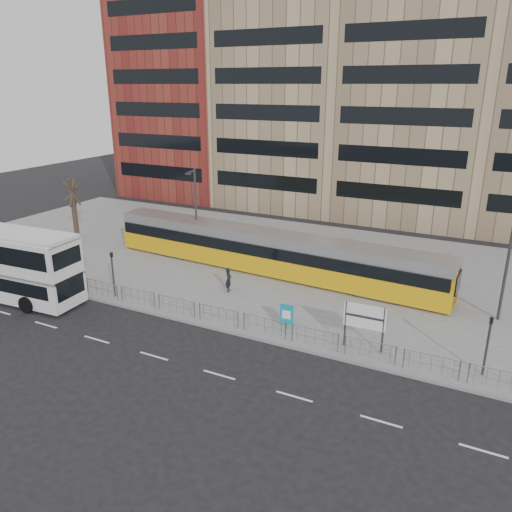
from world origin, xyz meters
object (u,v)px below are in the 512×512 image
at_px(station_sign, 365,319).
at_px(traffic_light_east, 488,339).
at_px(tram, 268,252).
at_px(pedestrian, 229,280).
at_px(ad_panel, 287,315).
at_px(lamp_post_west, 196,210).
at_px(lamp_post_east, 510,246).
at_px(traffic_light_west, 113,269).
at_px(bare_tree, 70,176).
at_px(double_decker_bus, 0,260).

distance_m(station_sign, traffic_light_east, 5.93).
xyz_separation_m(tram, pedestrian, (-0.79, -4.59, -0.74)).
distance_m(tram, ad_panel, 9.40).
distance_m(lamp_post_west, lamp_post_east, 22.49).
xyz_separation_m(station_sign, ad_panel, (-4.56, 0.29, -0.88)).
xyz_separation_m(ad_panel, traffic_light_east, (10.48, -0.12, 1.08)).
bearing_deg(ad_panel, lamp_post_east, 28.42).
height_order(pedestrian, lamp_post_east, lamp_post_east).
bearing_deg(traffic_light_west, station_sign, 12.81).
relative_size(tram, bare_tree, 3.49).
distance_m(station_sign, bare_tree, 30.47).
relative_size(tram, station_sign, 10.44).
bearing_deg(traffic_light_west, double_decker_bus, -145.47).
xyz_separation_m(station_sign, pedestrian, (-10.31, 3.65, -0.94)).
bearing_deg(tram, bare_tree, -176.74).
xyz_separation_m(pedestrian, traffic_light_east, (16.23, -3.49, 1.13)).
xyz_separation_m(tram, traffic_light_west, (-7.15, -8.78, 0.39)).
bearing_deg(traffic_light_east, lamp_post_west, 148.43).
height_order(traffic_light_east, lamp_post_east, lamp_post_east).
bearing_deg(traffic_light_west, lamp_post_west, 97.25).
relative_size(ad_panel, bare_tree, 0.20).
bearing_deg(traffic_light_east, tram, 141.75).
relative_size(pedestrian, lamp_post_west, 0.23).
height_order(station_sign, pedestrian, station_sign).
bearing_deg(traffic_light_west, bare_tree, 155.47).
bearing_deg(ad_panel, bare_tree, 158.18).
xyz_separation_m(tram, station_sign, (9.52, -8.24, 0.20)).
height_order(station_sign, ad_panel, station_sign).
distance_m(double_decker_bus, lamp_post_west, 14.37).
height_order(pedestrian, lamp_post_west, lamp_post_west).
xyz_separation_m(double_decker_bus, ad_panel, (19.03, 3.85, -1.51)).
bearing_deg(station_sign, double_decker_bus, -172.78).
relative_size(traffic_light_east, lamp_post_east, 0.36).
relative_size(tram, traffic_light_west, 8.66).
bearing_deg(bare_tree, lamp_post_west, 1.27).
height_order(double_decker_bus, pedestrian, double_decker_bus).
xyz_separation_m(traffic_light_west, lamp_post_east, (23.02, 7.69, 2.69)).
bearing_deg(lamp_post_east, station_sign, -131.64).
bearing_deg(traffic_light_east, traffic_light_west, 171.15).
height_order(lamp_post_west, bare_tree, bare_tree).
height_order(lamp_post_east, bare_tree, lamp_post_east).
distance_m(lamp_post_west, bare_tree, 13.09).
distance_m(double_decker_bus, tram, 18.39).
height_order(station_sign, traffic_light_west, traffic_light_west).
relative_size(ad_panel, traffic_light_east, 0.49).
bearing_deg(station_sign, pedestrian, 159.12).
xyz_separation_m(traffic_light_west, lamp_post_west, (0.59, 9.12, 2.03)).
relative_size(traffic_light_west, lamp_post_west, 0.43).
bearing_deg(traffic_light_east, ad_panel, 168.69).
bearing_deg(station_sign, bare_tree, 162.70).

